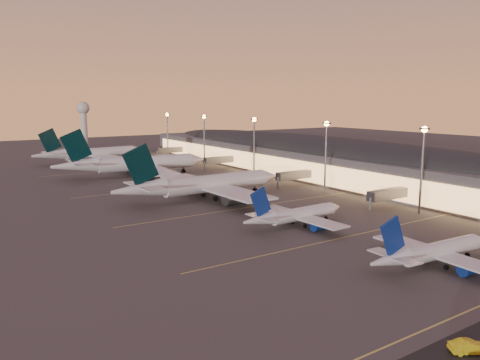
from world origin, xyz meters
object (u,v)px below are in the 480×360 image
at_px(radar_tower, 84,117).
at_px(service_van_b, 470,347).
at_px(airliner_narrow_south, 432,252).
at_px(airliner_wide_mid, 133,164).
at_px(airliner_wide_near, 203,185).
at_px(airliner_narrow_north, 295,215).
at_px(airliner_wide_far, 91,154).

height_order(radar_tower, service_van_b, radar_tower).
xyz_separation_m(airliner_narrow_south, radar_tower, (11.00, 289.50, 18.76)).
distance_m(airliner_wide_mid, radar_tower, 149.48).
relative_size(airliner_wide_near, airliner_wide_mid, 0.93).
height_order(airliner_narrow_south, service_van_b, airliner_narrow_south).
xyz_separation_m(airliner_wide_near, radar_tower, (17.80, 207.17, 16.65)).
relative_size(airliner_narrow_north, airliner_wide_near, 0.53).
height_order(airliner_narrow_north, airliner_wide_near, airliner_wide_near).
xyz_separation_m(airliner_narrow_south, airliner_wide_far, (-10.52, 198.97, 1.90)).
distance_m(airliner_wide_near, radar_tower, 208.59).
bearing_deg(airliner_narrow_south, airliner_wide_far, 96.49).
height_order(airliner_narrow_north, service_van_b, airliner_narrow_north).
bearing_deg(airliner_narrow_north, airliner_wide_far, 91.08).
height_order(airliner_narrow_south, airliner_wide_mid, airliner_wide_mid).
xyz_separation_m(airliner_narrow_north, airliner_wide_far, (-7.58, 160.05, 1.92)).
xyz_separation_m(airliner_wide_mid, service_van_b, (-16.29, -164.92, -4.72)).
height_order(airliner_narrow_south, airliner_wide_far, airliner_wide_far).
relative_size(airliner_narrow_south, airliner_wide_far, 0.55).
bearing_deg(radar_tower, airliner_wide_mid, -97.54).
distance_m(airliner_narrow_south, airliner_wide_far, 199.26).
xyz_separation_m(airliner_narrow_south, airliner_wide_near, (-6.80, 82.33, 2.11)).
distance_m(radar_tower, service_van_b, 314.97).
distance_m(airliner_narrow_north, airliner_wide_near, 43.63).
relative_size(airliner_narrow_south, airliner_wide_near, 0.53).
height_order(airliner_wide_near, airliner_wide_far, airliner_wide_near).
bearing_deg(airliner_wide_far, airliner_narrow_north, -93.03).
bearing_deg(airliner_wide_near, radar_tower, 83.43).
height_order(airliner_wide_mid, service_van_b, airliner_wide_mid).
relative_size(airliner_wide_mid, service_van_b, 12.59).
relative_size(airliner_narrow_north, airliner_wide_far, 0.55).
xyz_separation_m(airliner_narrow_south, service_van_b, (-24.78, -22.73, -2.22)).
relative_size(radar_tower, service_van_b, 6.00).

